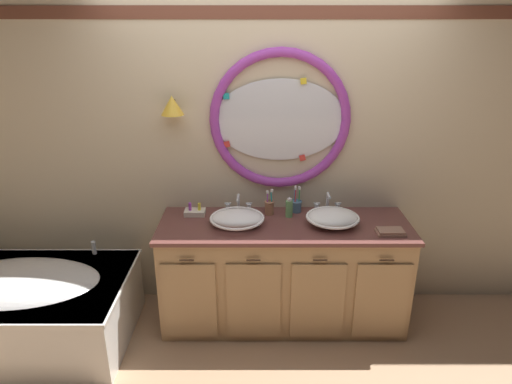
# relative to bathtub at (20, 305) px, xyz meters

# --- Properties ---
(ground_plane) EXTENTS (14.00, 14.00, 0.00)m
(ground_plane) POSITION_rel_bathtub_xyz_m (1.83, 0.04, -0.31)
(ground_plane) COLOR tan
(back_wall_assembly) EXTENTS (6.40, 0.26, 2.60)m
(back_wall_assembly) POSITION_rel_bathtub_xyz_m (1.83, 0.62, 1.01)
(back_wall_assembly) COLOR beige
(back_wall_assembly) RESTS_ON ground_plane
(vanity_counter) EXTENTS (1.89, 0.66, 0.84)m
(vanity_counter) POSITION_rel_bathtub_xyz_m (1.94, 0.28, 0.11)
(vanity_counter) COLOR tan
(vanity_counter) RESTS_ON ground_plane
(bathtub) EXTENTS (1.57, 0.98, 0.62)m
(bathtub) POSITION_rel_bathtub_xyz_m (0.00, 0.00, 0.00)
(bathtub) COLOR white
(bathtub) RESTS_ON ground_plane
(sink_basin_left) EXTENTS (0.41, 0.41, 0.11)m
(sink_basin_left) POSITION_rel_bathtub_xyz_m (1.59, 0.25, 0.59)
(sink_basin_left) COLOR white
(sink_basin_left) RESTS_ON vanity_counter
(sink_basin_right) EXTENTS (0.40, 0.40, 0.12)m
(sink_basin_right) POSITION_rel_bathtub_xyz_m (2.30, 0.25, 0.59)
(sink_basin_right) COLOR white
(sink_basin_right) RESTS_ON vanity_counter
(faucet_set_left) EXTENTS (0.22, 0.14, 0.15)m
(faucet_set_left) POSITION_rel_bathtub_xyz_m (1.59, 0.50, 0.59)
(faucet_set_left) COLOR silver
(faucet_set_left) RESTS_ON vanity_counter
(faucet_set_right) EXTENTS (0.22, 0.12, 0.16)m
(faucet_set_right) POSITION_rel_bathtub_xyz_m (2.30, 0.51, 0.59)
(faucet_set_right) COLOR silver
(faucet_set_right) RESTS_ON vanity_counter
(toothbrush_holder_left) EXTENTS (0.08, 0.08, 0.21)m
(toothbrush_holder_left) POSITION_rel_bathtub_xyz_m (1.83, 0.45, 0.59)
(toothbrush_holder_left) COLOR #996647
(toothbrush_holder_left) RESTS_ON vanity_counter
(toothbrush_holder_right) EXTENTS (0.09, 0.09, 0.21)m
(toothbrush_holder_right) POSITION_rel_bathtub_xyz_m (2.05, 0.50, 0.58)
(toothbrush_holder_right) COLOR slate
(toothbrush_holder_right) RESTS_ON vanity_counter
(soap_dispenser) EXTENTS (0.06, 0.06, 0.16)m
(soap_dispenser) POSITION_rel_bathtub_xyz_m (1.99, 0.40, 0.60)
(soap_dispenser) COLOR #6BAD66
(soap_dispenser) RESTS_ON vanity_counter
(folded_hand_towel) EXTENTS (0.20, 0.12, 0.03)m
(folded_hand_towel) POSITION_rel_bathtub_xyz_m (2.69, 0.10, 0.55)
(folded_hand_towel) COLOR #936B56
(folded_hand_towel) RESTS_ON vanity_counter
(toiletry_basket) EXTENTS (0.16, 0.11, 0.10)m
(toiletry_basket) POSITION_rel_bathtub_xyz_m (1.25, 0.44, 0.55)
(toiletry_basket) COLOR beige
(toiletry_basket) RESTS_ON vanity_counter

